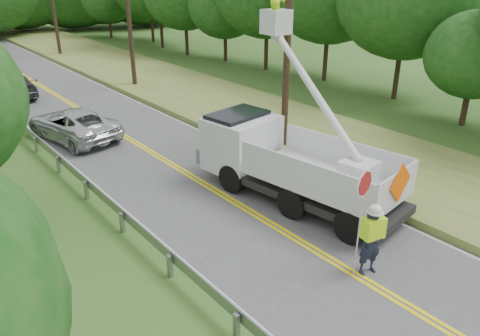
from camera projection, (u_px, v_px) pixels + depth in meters
ground at (379, 289)px, 12.53m from camera, size 140.00×140.00×0.00m
road at (137, 144)px, 22.52m from camera, size 7.20×96.00×0.03m
guardrail at (45, 147)px, 20.65m from camera, size 0.18×48.00×0.77m
utility_poles at (186, 18)px, 25.39m from camera, size 1.60×43.30×10.00m
tall_grass_verge at (250, 114)px, 26.51m from camera, size 7.00×96.00×0.30m
flagger at (371, 237)px, 12.72m from camera, size 1.23×0.63×3.27m
bucket_truck at (275, 148)px, 17.44m from camera, size 4.70×8.54×7.50m
suv_silver at (73, 124)px, 22.87m from camera, size 3.51×5.86×1.52m
suv_darkgrey at (12, 85)px, 30.07m from camera, size 2.19×5.24×1.51m
yard_sign at (409, 177)px, 17.75m from camera, size 0.54×0.03×0.78m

